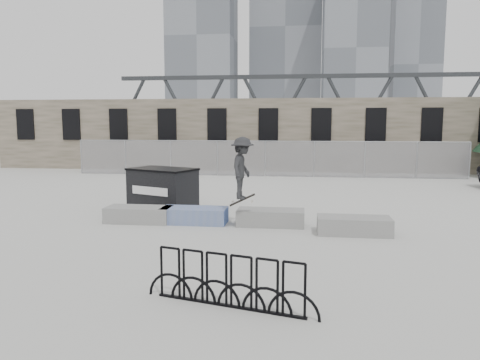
% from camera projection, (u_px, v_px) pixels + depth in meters
% --- Properties ---
extents(ground, '(120.00, 120.00, 0.00)m').
position_uv_depth(ground, '(233.00, 223.00, 14.27)').
color(ground, beige).
rests_on(ground, ground).
extents(stone_wall, '(36.00, 2.58, 4.50)m').
position_uv_depth(stone_wall, '(270.00, 135.00, 29.96)').
color(stone_wall, '#635A49').
rests_on(stone_wall, ground).
extents(chainlink_fence, '(22.06, 0.06, 2.02)m').
position_uv_depth(chainlink_fence, '(265.00, 158.00, 26.44)').
color(chainlink_fence, gray).
rests_on(chainlink_fence, ground).
extents(planter_far_left, '(2.00, 0.90, 0.48)m').
position_uv_depth(planter_far_left, '(139.00, 214.00, 14.45)').
color(planter_far_left, gray).
rests_on(planter_far_left, ground).
extents(planter_center_left, '(2.00, 0.90, 0.48)m').
position_uv_depth(planter_center_left, '(194.00, 215.00, 14.30)').
color(planter_center_left, '#3756A7').
rests_on(planter_center_left, ground).
extents(planter_center_right, '(2.00, 0.90, 0.48)m').
position_uv_depth(planter_center_right, '(271.00, 217.00, 13.99)').
color(planter_center_right, gray).
rests_on(planter_center_right, ground).
extents(planter_offset, '(2.00, 0.90, 0.48)m').
position_uv_depth(planter_offset, '(354.00, 225.00, 12.91)').
color(planter_offset, gray).
rests_on(planter_offset, ground).
extents(dumpster, '(2.60, 2.14, 1.48)m').
position_uv_depth(dumpster, '(163.00, 189.00, 16.34)').
color(dumpster, black).
rests_on(dumpster, ground).
extents(bike_rack, '(3.05, 0.86, 0.90)m').
position_uv_depth(bike_rack, '(229.00, 282.00, 7.80)').
color(bike_rack, black).
rests_on(bike_rack, ground).
extents(skyline_towers, '(58.00, 28.00, 48.00)m').
position_uv_depth(skyline_towers, '(290.00, 41.00, 104.09)').
color(skyline_towers, slate).
rests_on(skyline_towers, ground).
extents(truss_bridge, '(70.00, 3.00, 9.80)m').
position_uv_depth(truss_bridge, '(359.00, 114.00, 66.55)').
color(truss_bridge, '#2D3033').
rests_on(truss_bridge, ground).
extents(skateboarder, '(0.80, 1.23, 2.00)m').
position_uv_depth(skateboarder, '(242.00, 168.00, 13.35)').
color(skateboarder, '#252628').
rests_on(skateboarder, ground).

